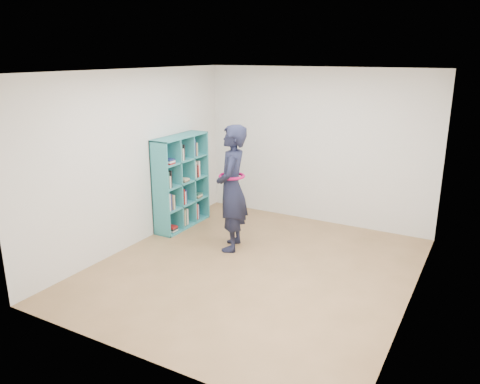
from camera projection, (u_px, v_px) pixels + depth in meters
The scene contains 9 objects.
floor at pixel (254, 269), 6.34m from camera, with size 4.50×4.50×0.00m, color brown.
ceiling at pixel (256, 71), 5.60m from camera, with size 4.50×4.50×0.00m, color white.
wall_left at pixel (135, 159), 6.90m from camera, with size 0.02×4.50×2.60m, color silver.
wall_right at pixel (420, 199), 5.04m from camera, with size 0.02×4.50×2.60m, color silver.
wall_back at pixel (316, 146), 7.86m from camera, with size 4.00×0.02×2.60m, color silver.
wall_front at pixel (137, 233), 4.09m from camera, with size 4.00×0.02×2.60m, color silver.
bookshelf at pixel (180, 183), 7.73m from camera, with size 0.34×1.15×1.53m.
person at pixel (232, 188), 6.76m from camera, with size 0.65×0.79×1.85m.
smartphone at pixel (223, 179), 6.82m from camera, with size 0.07×0.10×0.13m.
Camera 1 is at (2.65, -5.14, 2.81)m, focal length 35.00 mm.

